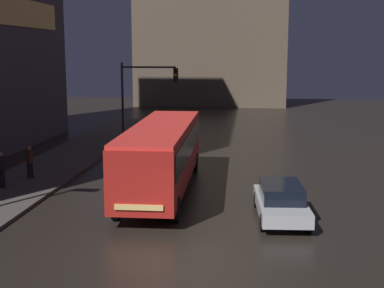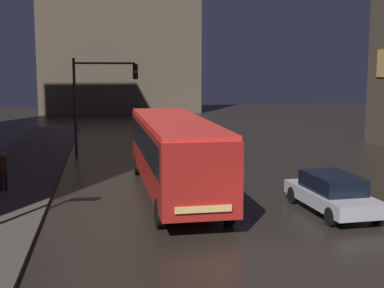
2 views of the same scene
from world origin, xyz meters
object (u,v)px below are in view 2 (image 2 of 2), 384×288
pedestrian_mid (3,168)px  traffic_light_main (98,88)px  car_taxi (332,193)px  bus_near (174,148)px

pedestrian_mid → traffic_light_main: (3.86, 9.73, 2.85)m
car_taxi → pedestrian_mid: 13.21m
traffic_light_main → car_taxi: bearing=-60.2°
bus_near → traffic_light_main: (-3.13, 11.04, 2.01)m
bus_near → pedestrian_mid: bus_near is taller
car_taxi → pedestrian_mid: (-12.26, 4.92, 0.37)m
bus_near → pedestrian_mid: bearing=-11.9°
bus_near → car_taxi: size_ratio=2.57×
car_taxi → traffic_light_main: size_ratio=0.80×
traffic_light_main → pedestrian_mid: bearing=-111.6°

